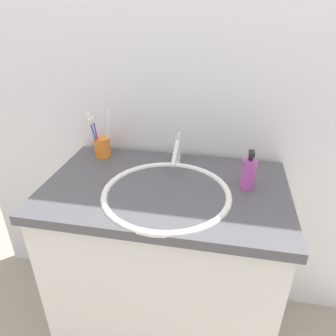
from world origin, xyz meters
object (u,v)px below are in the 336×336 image
object	(u,v)px
toothbrush_cup	(102,147)
toothbrush_white	(108,131)
toothbrush_yellow	(93,133)
toothbrush_purple	(96,134)
faucet	(177,151)
soap_dispenser	(249,173)
toothbrush_blue	(94,136)

from	to	relation	value
toothbrush_cup	toothbrush_white	bearing A→B (deg)	5.26
toothbrush_cup	toothbrush_yellow	world-z (taller)	toothbrush_yellow
toothbrush_purple	toothbrush_cup	bearing A→B (deg)	60.07
faucet	soap_dispenser	xyz separation A→B (m)	(0.29, -0.13, -0.01)
toothbrush_blue	toothbrush_purple	world-z (taller)	same
toothbrush_cup	toothbrush_yellow	size ratio (longest dim) A/B	0.44
toothbrush_white	soap_dispenser	size ratio (longest dim) A/B	1.33
faucet	toothbrush_blue	distance (m)	0.36
toothbrush_purple	soap_dispenser	bearing A→B (deg)	-11.90
faucet	toothbrush_purple	xyz separation A→B (m)	(-0.35, 0.01, 0.04)
toothbrush_purple	toothbrush_white	xyz separation A→B (m)	(0.05, 0.02, 0.01)
toothbrush_yellow	toothbrush_purple	size ratio (longest dim) A/B	1.07
toothbrush_cup	toothbrush_white	xyz separation A→B (m)	(0.03, 0.00, 0.08)
faucet	toothbrush_white	xyz separation A→B (m)	(-0.31, 0.03, 0.05)
faucet	toothbrush_cup	distance (m)	0.34
toothbrush_white	soap_dispenser	xyz separation A→B (m)	(0.60, -0.16, -0.06)
toothbrush_yellow	toothbrush_cup	bearing A→B (deg)	38.25
soap_dispenser	toothbrush_cup	bearing A→B (deg)	166.02
faucet	toothbrush_yellow	size ratio (longest dim) A/B	0.82
toothbrush_blue	toothbrush_purple	distance (m)	0.01
toothbrush_blue	toothbrush_white	distance (m)	0.06
faucet	toothbrush_cup	world-z (taller)	faucet
toothbrush_white	toothbrush_purple	bearing A→B (deg)	-151.51
toothbrush_yellow	toothbrush_blue	size ratio (longest dim) A/B	1.08
toothbrush_yellow	soap_dispenser	size ratio (longest dim) A/B	1.30
toothbrush_cup	toothbrush_blue	distance (m)	0.08
soap_dispenser	toothbrush_purple	bearing A→B (deg)	168.10
toothbrush_blue	soap_dispenser	size ratio (longest dim) A/B	1.21
toothbrush_purple	faucet	bearing A→B (deg)	-1.58
faucet	toothbrush_yellow	world-z (taller)	toothbrush_yellow
toothbrush_yellow	toothbrush_purple	bearing A→B (deg)	-1.36
toothbrush_white	faucet	bearing A→B (deg)	-6.30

